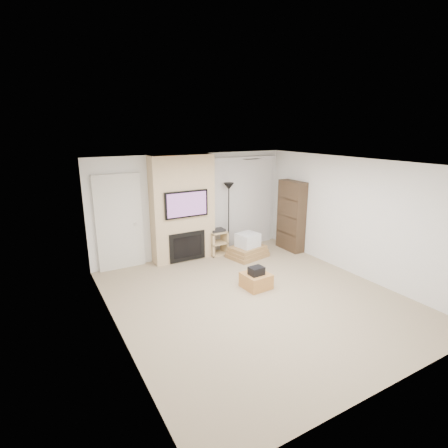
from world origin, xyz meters
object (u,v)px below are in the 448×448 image
floor_lamp (229,198)px  box_stack (248,248)px  bookshelf (291,216)px  ottoman (256,281)px  av_stand (217,241)px

floor_lamp → box_stack: 1.33m
floor_lamp → bookshelf: 1.69m
ottoman → box_stack: size_ratio=0.49×
floor_lamp → bookshelf: size_ratio=0.98×
av_stand → bookshelf: bearing=-18.2°
av_stand → bookshelf: (1.84, -0.61, 0.55)m
ottoman → av_stand: bearing=83.1°
floor_lamp → bookshelf: bookshelf is taller
av_stand → box_stack: bearing=-44.7°
box_stack → bookshelf: (1.29, -0.06, 0.67)m
box_stack → bookshelf: size_ratio=0.57×
ottoman → box_stack: 1.72m
av_stand → box_stack: size_ratio=0.65×
box_stack → ottoman: bearing=-117.7°
box_stack → floor_lamp: bearing=106.0°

